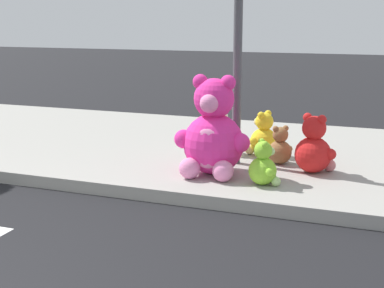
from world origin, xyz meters
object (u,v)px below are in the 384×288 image
at_px(plush_brown, 279,148).
at_px(plush_pink_large, 213,135).
at_px(sign_pole, 238,29).
at_px(plush_red, 314,149).
at_px(plush_yellow, 263,137).
at_px(plush_white, 217,134).
at_px(plush_lime, 264,167).

bearing_deg(plush_brown, plush_pink_large, -130.08).
xyz_separation_m(sign_pole, plush_red, (1.00, -0.07, -1.41)).
bearing_deg(plush_brown, plush_red, -28.19).
distance_m(plush_yellow, plush_white, 0.63).
bearing_deg(plush_brown, sign_pole, -160.88).
xyz_separation_m(sign_pole, plush_pink_large, (-0.12, -0.58, -1.22)).
height_order(sign_pole, plush_brown, sign_pole).
relative_size(plush_lime, plush_white, 0.79).
bearing_deg(plush_lime, plush_pink_large, 163.28).
xyz_separation_m(plush_pink_large, plush_white, (-0.28, 1.05, -0.21)).
distance_m(plush_pink_large, plush_white, 1.11).
xyz_separation_m(sign_pole, plush_white, (-0.40, 0.46, -1.44)).
relative_size(sign_pole, plush_pink_large, 2.69).
distance_m(plush_red, plush_lime, 0.85).
bearing_deg(sign_pole, plush_white, 131.19).
relative_size(sign_pole, plush_brown, 6.42).
relative_size(sign_pole, plush_red, 4.45).
relative_size(plush_lime, plush_yellow, 0.85).
bearing_deg(plush_yellow, plush_lime, -76.03).
bearing_deg(plush_lime, plush_white, 127.48).
bearing_deg(plush_yellow, plush_pink_large, -106.26).
bearing_deg(plush_white, plush_lime, -52.52).
height_order(plush_pink_large, plush_brown, plush_pink_large).
xyz_separation_m(plush_pink_large, plush_red, (1.12, 0.51, -0.19)).
bearing_deg(plush_white, plush_brown, -16.68).
bearing_deg(plush_lime, plush_red, 58.10).
xyz_separation_m(plush_pink_large, plush_lime, (0.67, -0.20, -0.27)).
bearing_deg(sign_pole, plush_red, -4.04).
height_order(plush_pink_large, plush_lime, plush_pink_large).
distance_m(sign_pole, plush_red, 1.73).
bearing_deg(plush_lime, sign_pole, 125.11).
xyz_separation_m(plush_brown, plush_yellow, (-0.31, 0.38, 0.04)).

